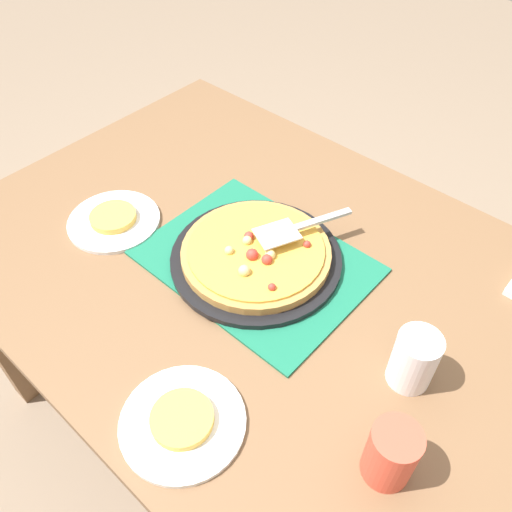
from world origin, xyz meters
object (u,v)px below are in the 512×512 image
at_px(plate_near_left, 114,221).
at_px(cup_far, 391,454).
at_px(pizza, 256,252).
at_px(pizza_server, 296,228).
at_px(served_slice_right, 182,419).
at_px(cup_near, 414,360).
at_px(plate_far_right, 183,422).
at_px(served_slice_left, 113,217).
at_px(pizza_pan, 256,258).

bearing_deg(plate_near_left, cup_far, -5.14).
height_order(plate_near_left, cup_far, cup_far).
distance_m(pizza, pizza_server, 0.10).
xyz_separation_m(served_slice_right, cup_near, (0.24, 0.34, 0.04)).
bearing_deg(plate_far_right, plate_near_left, 154.65).
height_order(pizza, cup_near, cup_near).
xyz_separation_m(pizza, pizza_server, (0.04, 0.09, 0.03)).
bearing_deg(served_slice_right, pizza_server, 104.83).
distance_m(plate_near_left, pizza_server, 0.44).
bearing_deg(plate_far_right, served_slice_left, 154.65).
height_order(served_slice_right, cup_far, cup_far).
height_order(plate_near_left, served_slice_left, served_slice_left).
relative_size(cup_near, pizza_server, 0.53).
distance_m(pizza, served_slice_left, 0.37).
bearing_deg(plate_near_left, pizza_pan, 20.95).
bearing_deg(plate_near_left, served_slice_left, 0.00).
bearing_deg(plate_near_left, plate_far_right, -25.35).
height_order(cup_far, pizza_server, cup_far).
height_order(pizza_pan, cup_far, cup_far).
xyz_separation_m(pizza, cup_far, (0.46, -0.20, 0.03)).
height_order(pizza, plate_near_left, pizza).
bearing_deg(pizza_server, pizza, -113.27).
height_order(pizza, cup_far, cup_far).
bearing_deg(pizza, cup_far, -23.66).
bearing_deg(pizza_server, served_slice_right, -75.17).
xyz_separation_m(served_slice_left, served_slice_right, (0.50, -0.24, 0.00)).
bearing_deg(served_slice_left, served_slice_right, -25.35).
bearing_deg(cup_near, pizza_server, 161.74).
xyz_separation_m(plate_near_left, served_slice_left, (0.00, 0.00, 0.01)).
distance_m(pizza_pan, plate_near_left, 0.37).
height_order(pizza_pan, served_slice_right, served_slice_right).
distance_m(plate_near_left, served_slice_right, 0.56).
bearing_deg(plate_near_left, served_slice_right, -25.35).
xyz_separation_m(pizza, plate_near_left, (-0.34, -0.13, -0.03)).
xyz_separation_m(pizza_pan, pizza_server, (0.04, 0.09, 0.06)).
bearing_deg(pizza_pan, plate_near_left, -159.05).
bearing_deg(pizza_pan, served_slice_left, -159.05).
xyz_separation_m(pizza_pan, pizza, (0.00, -0.00, 0.02)).
bearing_deg(pizza_server, plate_near_left, -149.97).
bearing_deg(served_slice_left, pizza_server, 30.03).
bearing_deg(pizza_pan, cup_near, -4.32).
bearing_deg(served_slice_right, plate_far_right, 0.00).
relative_size(served_slice_right, cup_near, 0.92).
relative_size(cup_near, cup_far, 1.00).
xyz_separation_m(pizza, cup_near, (0.40, -0.03, 0.03)).
distance_m(pizza_pan, plate_far_right, 0.40).
height_order(served_slice_right, pizza_server, pizza_server).
distance_m(served_slice_right, pizza_server, 0.48).
height_order(served_slice_left, pizza_server, pizza_server).
bearing_deg(cup_far, served_slice_left, 174.86).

